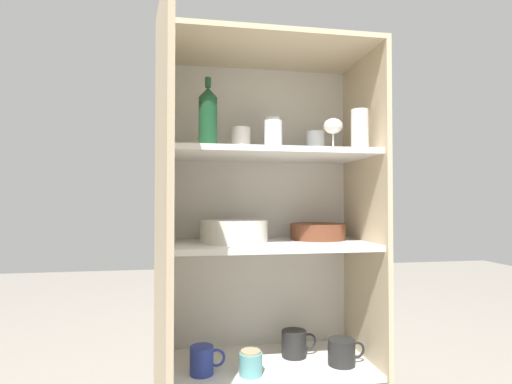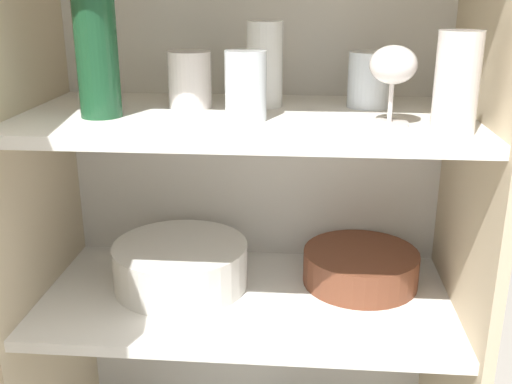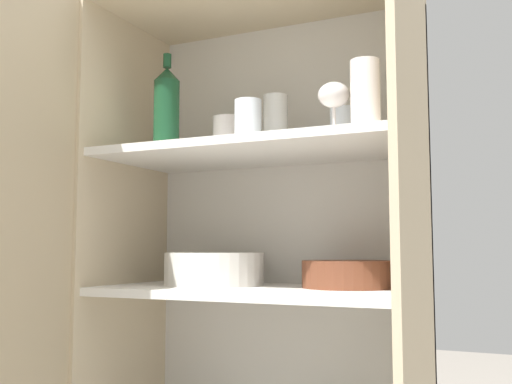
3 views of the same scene
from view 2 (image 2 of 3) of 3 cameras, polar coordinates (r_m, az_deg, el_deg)
The scene contains 14 objects.
cupboard_back_panel at distance 1.27m, azimuth -0.11°, elevation -6.04°, with size 0.77×0.02×1.42m, color silver.
cupboard_side_left at distance 1.20m, azimuth -19.30°, elevation -8.95°, with size 0.02×0.40×1.42m, color #CCB793.
cupboard_side_right at distance 1.13m, azimuth 18.52°, elevation -10.48°, with size 0.02×0.40×1.42m, color #CCB793.
shelf_board_middle at distance 1.10m, azimuth -0.96°, elevation -10.19°, with size 0.73×0.37×0.02m, color white.
shelf_board_upper at distance 0.99m, azimuth -1.07°, elevation 6.92°, with size 0.73×0.37×0.02m, color white.
tumbler_glass_0 at distance 0.92m, azimuth -0.99°, elevation 10.07°, with size 0.06×0.06×0.11m.
tumbler_glass_1 at distance 0.87m, azimuth 18.57°, elevation 9.77°, with size 0.06×0.06×0.14m.
tumbler_glass_2 at distance 1.05m, azimuth 10.73°, elevation 10.47°, with size 0.07×0.07×0.09m.
tumbler_glass_3 at distance 1.03m, azimuth -6.32°, elevation 10.58°, with size 0.07×0.07×0.09m.
tumbler_glass_4 at distance 1.04m, azimuth 0.84°, elevation 12.05°, with size 0.06×0.06×0.14m.
wine_glass_0 at distance 0.90m, azimuth 12.92°, elevation 11.33°, with size 0.07×0.07×0.12m.
wine_bottle at distance 0.98m, azimuth -14.98°, elevation 13.31°, with size 0.06×0.06×0.25m.
plate_stack_white at distance 1.12m, azimuth -7.18°, elevation -6.86°, with size 0.25×0.25×0.08m.
mixing_bowl_large at distance 1.14m, azimuth 9.93°, elevation -6.91°, with size 0.21×0.21×0.06m.
Camera 2 is at (0.10, -0.78, 1.25)m, focal length 42.00 mm.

